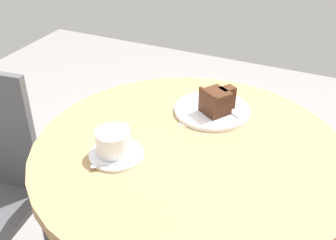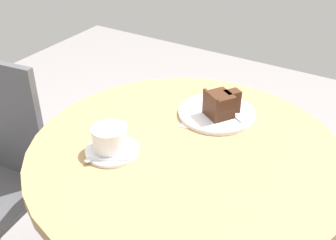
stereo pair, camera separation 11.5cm
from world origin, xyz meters
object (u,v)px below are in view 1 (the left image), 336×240
saucer (116,154)px  napkin (209,115)px  fork (229,109)px  cake_slice (217,101)px  cake_plate (212,110)px  coffee_cup (114,141)px  teaspoon (107,164)px

saucer → napkin: 0.32m
fork → napkin: (-0.04, 0.05, -0.01)m
napkin → saucer: bearing=152.1°
saucer → fork: 0.38m
cake_slice → fork: 0.05m
cake_plate → cake_slice: cake_slice is taller
coffee_cup → cake_plate: (0.31, -0.16, -0.04)m
teaspoon → fork: 0.42m
saucer → cake_plate: size_ratio=0.62×
teaspoon → napkin: (0.34, -0.15, -0.01)m
fork → napkin: fork is taller
cake_plate → fork: bearing=-74.6°
cake_slice → saucer: bearing=150.7°
cake_plate → coffee_cup: bearing=153.1°
coffee_cup → fork: 0.38m
teaspoon → saucer: bearing=-117.3°
saucer → napkin: saucer is taller
saucer → cake_slice: bearing=-29.3°
cake_plate → saucer: bearing=154.1°
coffee_cup → cake_slice: 0.34m
cake_plate → napkin: size_ratio=1.16×
napkin → coffee_cup: bearing=150.9°
fork → napkin: 0.06m
saucer → coffee_cup: size_ratio=1.16×
teaspoon → cake_slice: size_ratio=0.85×
teaspoon → fork: fork is taller
teaspoon → cake_plate: teaspoon is taller
teaspoon → fork: bearing=-149.0°
cake_slice → napkin: bearing=129.8°
cake_slice → fork: (0.03, -0.03, -0.03)m
saucer → teaspoon: bearing=-175.6°
fork → coffee_cup: bearing=-91.7°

